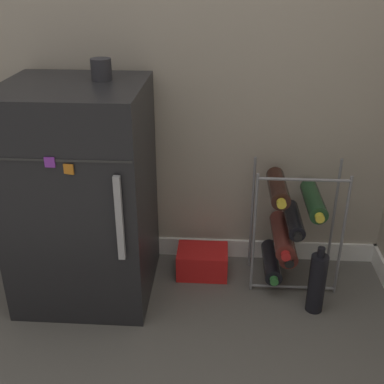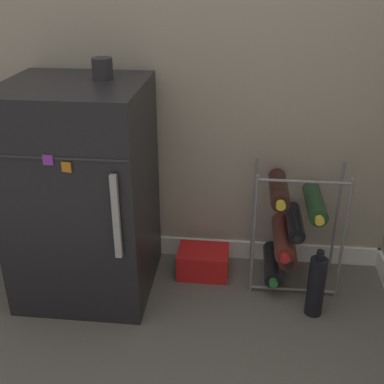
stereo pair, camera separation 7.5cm
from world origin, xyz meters
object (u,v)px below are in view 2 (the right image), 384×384
(mini_fridge, at_px, (83,193))
(fridge_top_cup, at_px, (102,69))
(wine_rack, at_px, (288,228))
(loose_bottle_floor, at_px, (316,286))
(soda_box, at_px, (203,262))

(mini_fridge, distance_m, fridge_top_cup, 0.51)
(wine_rack, distance_m, loose_bottle_floor, 0.27)
(mini_fridge, distance_m, loose_bottle_floor, 1.01)
(fridge_top_cup, bearing_deg, mini_fridge, -145.04)
(mini_fridge, bearing_deg, fridge_top_cup, 34.96)
(wine_rack, bearing_deg, loose_bottle_floor, -62.19)
(wine_rack, distance_m, soda_box, 0.42)
(loose_bottle_floor, bearing_deg, wine_rack, 117.81)
(fridge_top_cup, relative_size, loose_bottle_floor, 0.27)
(wine_rack, relative_size, loose_bottle_floor, 1.85)
(fridge_top_cup, bearing_deg, soda_box, 8.46)
(wine_rack, height_order, loose_bottle_floor, wine_rack)
(soda_box, distance_m, fridge_top_cup, 0.96)
(fridge_top_cup, distance_m, loose_bottle_floor, 1.19)
(wine_rack, relative_size, soda_box, 2.42)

